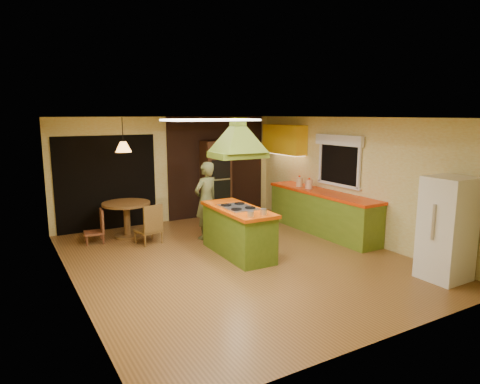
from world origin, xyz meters
TOP-DOWN VIEW (x-y plane):
  - ground at (0.00, 0.00)m, footprint 6.50×6.50m
  - room_walls at (0.00, 0.00)m, footprint 5.50×6.50m
  - ceiling_plane at (0.00, 0.00)m, footprint 6.50×6.50m
  - brick_panel at (1.25, 3.23)m, footprint 2.64×0.03m
  - nook_opening at (-1.50, 3.23)m, footprint 2.20×0.03m
  - right_counter at (2.45, 0.60)m, footprint 0.62×3.05m
  - upper_cabinets at (2.57, 2.20)m, footprint 0.34×1.40m
  - window_right at (2.70, 0.40)m, footprint 0.12×1.35m
  - fluor_panel at (-1.10, -1.20)m, footprint 1.20×0.60m
  - kitchen_island at (0.14, 0.23)m, footprint 0.75×1.78m
  - range_hood at (0.14, 0.23)m, footprint 0.93×0.68m
  - man at (0.09, 1.46)m, footprint 0.68×0.55m
  - refrigerator at (2.36, -2.42)m, footprint 0.68×0.64m
  - wall_oven at (1.06, 2.95)m, footprint 0.67×0.63m
  - dining_table at (-1.32, 2.40)m, footprint 0.99×0.99m
  - chair_left at (-2.02, 2.30)m, footprint 0.40×0.40m
  - chair_near at (-1.07, 1.75)m, footprint 0.53×0.53m
  - pendant_lamp at (-1.32, 2.40)m, footprint 0.38×0.38m
  - canister_large at (2.40, 1.34)m, footprint 0.17×0.17m
  - canister_medium at (2.40, 0.99)m, footprint 0.18×0.18m
  - canister_small at (2.40, 1.03)m, footprint 0.17×0.17m

SIDE VIEW (x-z plane):
  - ground at x=0.00m, z-range 0.00..0.00m
  - chair_left at x=-2.02m, z-range 0.00..0.68m
  - chair_near at x=-1.07m, z-range 0.00..0.81m
  - kitchen_island at x=0.14m, z-range 0.00..0.90m
  - right_counter at x=2.45m, z-range 0.00..0.92m
  - dining_table at x=-1.32m, z-range 0.15..0.89m
  - man at x=0.09m, z-range 0.00..1.61m
  - refrigerator at x=2.36m, z-range 0.00..1.63m
  - wall_oven at x=1.06m, z-range 0.00..1.92m
  - canister_small at x=2.40m, z-range 0.92..1.09m
  - canister_medium at x=2.40m, z-range 0.92..1.13m
  - canister_large at x=2.40m, z-range 0.92..1.13m
  - nook_opening at x=-1.50m, z-range 0.00..2.10m
  - room_walls at x=0.00m, z-range -2.00..4.50m
  - brick_panel at x=1.25m, z-range 0.00..2.50m
  - window_right at x=2.70m, z-range 1.24..2.30m
  - pendant_lamp at x=-1.32m, z-range 1.79..2.01m
  - upper_cabinets at x=2.57m, z-range 1.60..2.30m
  - range_hood at x=0.14m, z-range 1.87..2.65m
  - fluor_panel at x=-1.10m, z-range 2.47..2.50m
  - ceiling_plane at x=0.00m, z-range 2.50..2.50m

